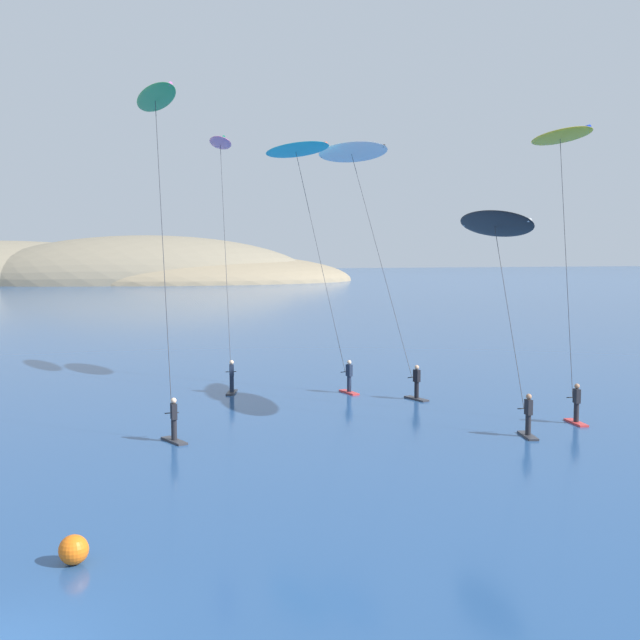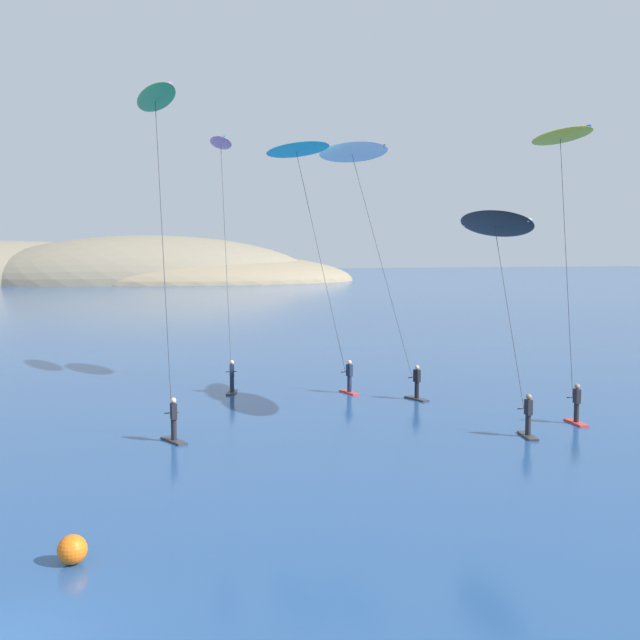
{
  "view_description": "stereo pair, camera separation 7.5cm",
  "coord_description": "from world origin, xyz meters",
  "px_view_note": "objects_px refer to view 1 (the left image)",
  "views": [
    {
      "loc": [
        1.76,
        -14.98,
        7.31
      ],
      "look_at": [
        11.92,
        18.17,
        4.29
      ],
      "focal_mm": 45.0,
      "sensor_mm": 36.0,
      "label": 1
    },
    {
      "loc": [
        1.83,
        -15.0,
        7.31
      ],
      "look_at": [
        11.92,
        18.17,
        4.29
      ],
      "focal_mm": 45.0,
      "sensor_mm": 36.0,
      "label": 2
    }
  ],
  "objects_px": {
    "kitesurfer_pink": "(221,166)",
    "kitesurfer_black": "(496,235)",
    "kitesurfer_cyan": "(300,166)",
    "kitesurfer_white": "(355,166)",
    "kitesurfer_yellow": "(562,162)",
    "marker_buoy": "(74,550)",
    "kitesurfer_green": "(157,127)"
  },
  "relations": [
    {
      "from": "kitesurfer_pink",
      "to": "kitesurfer_black",
      "type": "distance_m",
      "value": 17.6
    },
    {
      "from": "kitesurfer_green",
      "to": "kitesurfer_white",
      "type": "distance_m",
      "value": 13.73
    },
    {
      "from": "kitesurfer_green",
      "to": "kitesurfer_black",
      "type": "height_order",
      "value": "kitesurfer_green"
    },
    {
      "from": "kitesurfer_pink",
      "to": "kitesurfer_white",
      "type": "xyz_separation_m",
      "value": [
        6.44,
        -4.09,
        -0.2
      ]
    },
    {
      "from": "kitesurfer_yellow",
      "to": "kitesurfer_white",
      "type": "bearing_deg",
      "value": 120.93
    },
    {
      "from": "kitesurfer_cyan",
      "to": "kitesurfer_white",
      "type": "xyz_separation_m",
      "value": [
        2.44,
        -2.27,
        -0.15
      ]
    },
    {
      "from": "kitesurfer_pink",
      "to": "kitesurfer_cyan",
      "type": "height_order",
      "value": "kitesurfer_pink"
    },
    {
      "from": "kitesurfer_pink",
      "to": "kitesurfer_white",
      "type": "bearing_deg",
      "value": -32.4
    },
    {
      "from": "kitesurfer_pink",
      "to": "kitesurfer_cyan",
      "type": "xyz_separation_m",
      "value": [
        4.0,
        -1.82,
        -0.05
      ]
    },
    {
      "from": "kitesurfer_yellow",
      "to": "marker_buoy",
      "type": "distance_m",
      "value": 25.98
    },
    {
      "from": "kitesurfer_cyan",
      "to": "kitesurfer_black",
      "type": "bearing_deg",
      "value": -68.46
    },
    {
      "from": "kitesurfer_pink",
      "to": "marker_buoy",
      "type": "distance_m",
      "value": 29.35
    },
    {
      "from": "kitesurfer_pink",
      "to": "kitesurfer_white",
      "type": "relative_size",
      "value": 1.04
    },
    {
      "from": "kitesurfer_green",
      "to": "kitesurfer_yellow",
      "type": "xyz_separation_m",
      "value": [
        17.13,
        -1.98,
        -1.01
      ]
    },
    {
      "from": "kitesurfer_pink",
      "to": "kitesurfer_yellow",
      "type": "distance_m",
      "value": 18.79
    },
    {
      "from": "kitesurfer_yellow",
      "to": "marker_buoy",
      "type": "relative_size",
      "value": 17.89
    },
    {
      "from": "kitesurfer_yellow",
      "to": "kitesurfer_white",
      "type": "relative_size",
      "value": 0.96
    },
    {
      "from": "kitesurfer_pink",
      "to": "kitesurfer_black",
      "type": "height_order",
      "value": "kitesurfer_pink"
    },
    {
      "from": "kitesurfer_green",
      "to": "kitesurfer_black",
      "type": "distance_m",
      "value": 14.58
    },
    {
      "from": "kitesurfer_green",
      "to": "kitesurfer_cyan",
      "type": "relative_size",
      "value": 1.04
    },
    {
      "from": "kitesurfer_black",
      "to": "kitesurfer_yellow",
      "type": "xyz_separation_m",
      "value": [
        3.39,
        0.5,
        3.19
      ]
    },
    {
      "from": "kitesurfer_black",
      "to": "kitesurfer_yellow",
      "type": "height_order",
      "value": "kitesurfer_yellow"
    },
    {
      "from": "kitesurfer_black",
      "to": "kitesurfer_white",
      "type": "xyz_separation_m",
      "value": [
        -2.59,
        10.48,
        3.82
      ]
    },
    {
      "from": "kitesurfer_green",
      "to": "kitesurfer_white",
      "type": "relative_size",
      "value": 1.05
    },
    {
      "from": "kitesurfer_green",
      "to": "kitesurfer_cyan",
      "type": "xyz_separation_m",
      "value": [
        8.71,
        10.26,
        -0.24
      ]
    },
    {
      "from": "kitesurfer_cyan",
      "to": "marker_buoy",
      "type": "distance_m",
      "value": 29.18
    },
    {
      "from": "kitesurfer_pink",
      "to": "kitesurfer_cyan",
      "type": "relative_size",
      "value": 1.03
    },
    {
      "from": "kitesurfer_green",
      "to": "marker_buoy",
      "type": "bearing_deg",
      "value": -104.19
    },
    {
      "from": "kitesurfer_yellow",
      "to": "kitesurfer_cyan",
      "type": "distance_m",
      "value": 14.88
    },
    {
      "from": "kitesurfer_white",
      "to": "marker_buoy",
      "type": "relative_size",
      "value": 18.63
    },
    {
      "from": "marker_buoy",
      "to": "kitesurfer_pink",
      "type": "bearing_deg",
      "value": 72.4
    },
    {
      "from": "kitesurfer_pink",
      "to": "kitesurfer_white",
      "type": "height_order",
      "value": "kitesurfer_pink"
    }
  ]
}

